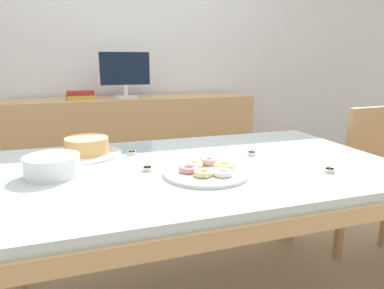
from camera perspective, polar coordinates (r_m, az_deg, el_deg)
wall_back at (r=3.20m, az=-10.68°, el=15.32°), size 8.00×0.10×2.60m
dining_table at (r=1.51m, az=-0.26°, el=-6.31°), size 1.80×1.06×0.76m
sideboard at (r=3.00m, az=-9.20°, el=-0.86°), size 1.99×0.44×0.90m
computer_monitor at (r=2.90m, az=-11.08°, el=11.40°), size 0.42×0.20×0.38m
book_stack at (r=2.89m, az=-18.11°, el=7.82°), size 0.23×0.19×0.06m
cake_chocolate_round at (r=1.69m, az=-17.10°, el=-0.54°), size 0.32×0.32×0.09m
pastry_platter at (r=1.36m, az=2.46°, el=-4.40°), size 0.34×0.34×0.04m
plate_stack at (r=1.44m, az=-22.28°, el=-3.29°), size 0.21×0.21×0.08m
tealight_near_front at (r=1.65m, az=9.92°, el=-1.42°), size 0.04×0.04×0.04m
tealight_left_edge at (r=1.48m, az=21.97°, el=-3.94°), size 0.04×0.04×0.04m
tealight_right_edge at (r=1.66m, az=-10.02°, el=-1.34°), size 0.04×0.04×0.04m
tealight_centre at (r=1.41m, az=-7.44°, el=-3.95°), size 0.04×0.04×0.04m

